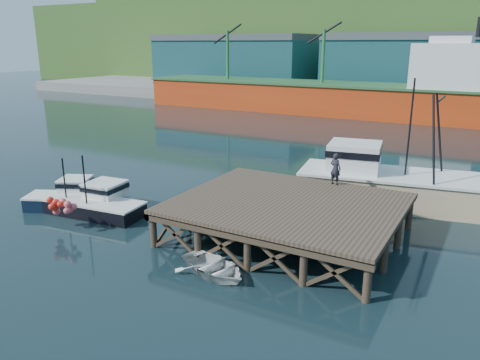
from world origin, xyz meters
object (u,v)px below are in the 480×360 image
Objects in this scene: dinghy at (214,267)px; dockworker at (335,169)px; boat_navy at (72,197)px; trawler at (391,179)px; boat_black at (97,202)px.

dockworker reaches higher than dinghy.
boat_navy reaches higher than dinghy.
trawler is at bearing -0.58° from dinghy.
dinghy is (13.27, -3.36, -0.32)m from boat_navy.
boat_navy is 0.46× the size of trawler.
dinghy is at bearing -118.39° from trawler.
boat_black is 0.51× the size of trawler.
trawler is at bearing -107.00° from dockworker.
boat_black reaches higher than dinghy.
dockworker is at bearing -130.21° from trawler.
boat_navy is 17.25m from dockworker.
dockworker is at bearing 5.03° from dinghy.
dockworker is (-2.55, -4.30, 1.38)m from trawler.
boat_black is 3.41× the size of dockworker.
dockworker reaches higher than boat_black.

